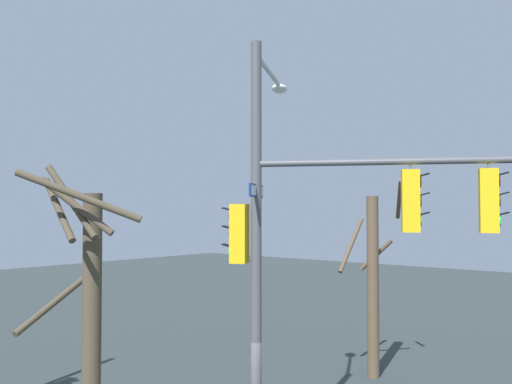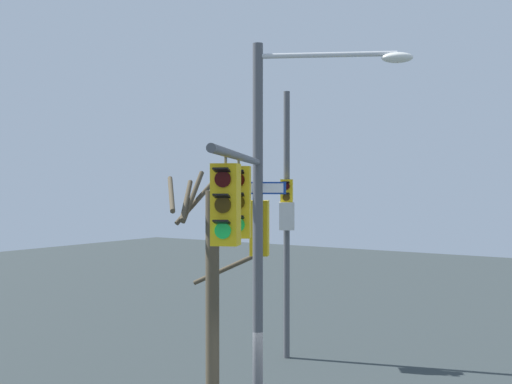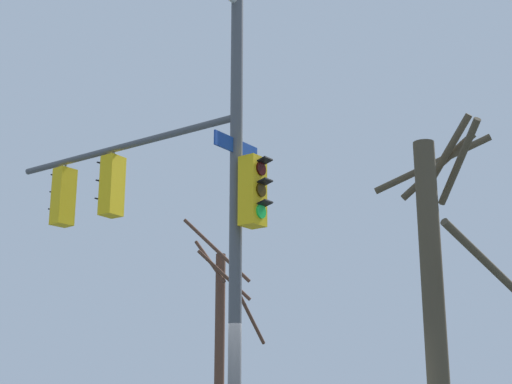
# 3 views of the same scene
# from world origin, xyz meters

# --- Properties ---
(main_signal_pole_assembly) EXTENTS (6.17, 3.19, 8.10)m
(main_signal_pole_assembly) POSITION_xyz_m (1.43, 0.60, 4.89)
(main_signal_pole_assembly) COLOR #4C4F54
(main_signal_pole_assembly) RESTS_ON ground
(secondary_pole_assembly) EXTENTS (0.79, 0.69, 8.24)m
(secondary_pole_assembly) POSITION_xyz_m (-6.31, -3.63, 4.38)
(secondary_pole_assembly) COLOR #4C4F54
(secondary_pole_assembly) RESTS_ON ground
(bare_tree_across_street) EXTENTS (2.51, 2.06, 5.70)m
(bare_tree_across_street) POSITION_xyz_m (-1.18, -2.60, 2.96)
(bare_tree_across_street) COLOR #4A4030
(bare_tree_across_street) RESTS_ON ground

